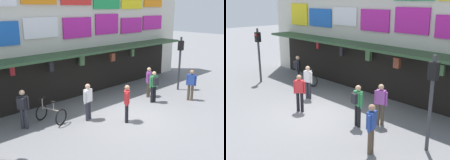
% 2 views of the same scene
% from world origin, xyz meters
% --- Properties ---
extents(ground_plane, '(80.00, 80.00, 0.00)m').
position_xyz_m(ground_plane, '(0.00, 0.00, 0.00)').
color(ground_plane, slate).
extents(shopfront, '(18.00, 2.60, 8.00)m').
position_xyz_m(shopfront, '(-0.00, 4.57, 3.96)').
color(shopfront, beige).
rests_on(shopfront, ground).
extents(traffic_light_far, '(0.29, 0.33, 3.20)m').
position_xyz_m(traffic_light_far, '(5.05, 0.80, 2.14)').
color(traffic_light_far, '#38383D').
rests_on(traffic_light_far, ground).
extents(bicycle_parked, '(1.05, 1.33, 1.05)m').
position_xyz_m(bicycle_parked, '(-3.02, 1.95, 0.39)').
color(bicycle_parked, black).
rests_on(bicycle_parked, ground).
extents(pedestrian_in_black, '(0.33, 0.50, 1.68)m').
position_xyz_m(pedestrian_in_black, '(3.90, -0.71, 0.95)').
color(pedestrian_in_black, brown).
rests_on(pedestrian_in_black, ground).
extents(pedestrian_in_blue, '(0.49, 0.34, 1.68)m').
position_xyz_m(pedestrian_in_blue, '(2.73, 1.22, 0.95)').
color(pedestrian_in_blue, brown).
rests_on(pedestrian_in_blue, ground).
extents(pedestrian_in_green, '(0.43, 0.40, 1.68)m').
position_xyz_m(pedestrian_in_green, '(-0.58, -0.26, 0.95)').
color(pedestrian_in_green, black).
rests_on(pedestrian_in_green, ground).
extents(pedestrian_in_purple, '(0.52, 0.42, 1.68)m').
position_xyz_m(pedestrian_in_purple, '(2.21, 0.45, 0.98)').
color(pedestrian_in_purple, black).
rests_on(pedestrian_in_purple, ground).
extents(pedestrian_in_white, '(0.47, 0.48, 1.68)m').
position_xyz_m(pedestrian_in_white, '(-4.15, 2.16, 0.98)').
color(pedestrian_in_white, '#2D2D38').
rests_on(pedestrian_in_white, ground).
extents(pedestrian_in_yellow, '(0.52, 0.30, 1.68)m').
position_xyz_m(pedestrian_in_yellow, '(-1.68, 1.04, 0.95)').
color(pedestrian_in_yellow, '#2D2D38').
rests_on(pedestrian_in_yellow, ground).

